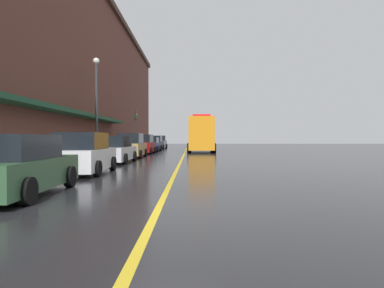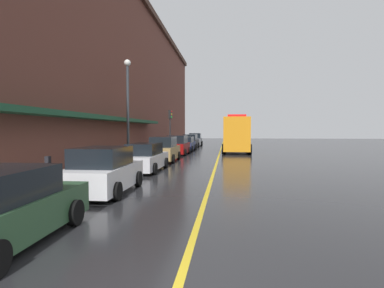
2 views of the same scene
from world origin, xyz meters
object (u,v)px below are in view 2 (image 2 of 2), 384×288
(parked_car_0, at_px, (0,210))
(parked_car_6, at_px, (190,142))
(parking_meter_1, at_px, (162,144))
(traffic_light_near, at_px, (170,122))
(parked_car_4, at_px, (178,146))
(parked_car_7, at_px, (195,140))
(parked_car_1, at_px, (104,171))
(parked_car_5, at_px, (186,144))
(parked_car_2, at_px, (146,158))
(parking_meter_0, at_px, (158,145))
(parking_meter_3, at_px, (48,168))
(parked_car_3, at_px, (164,150))
(parking_meter_2, at_px, (188,138))
(utility_truck, at_px, (236,135))
(street_lamp_left, at_px, (128,100))

(parked_car_0, height_order, parked_car_6, parked_car_6)
(parking_meter_1, distance_m, traffic_light_near, 4.43)
(parked_car_4, height_order, parked_car_7, parked_car_7)
(parked_car_1, relative_size, parked_car_4, 1.03)
(parked_car_1, bearing_deg, parked_car_5, -0.92)
(parked_car_7, bearing_deg, parked_car_4, 178.03)
(parked_car_2, relative_size, parking_meter_0, 3.55)
(parked_car_5, distance_m, parked_car_7, 11.69)
(parking_meter_1, xyz_separation_m, parking_meter_3, (0.00, -18.75, 0.00))
(parked_car_2, bearing_deg, parking_meter_0, 9.04)
(parked_car_3, bearing_deg, parking_meter_0, 18.44)
(parking_meter_3, bearing_deg, parked_car_0, -70.34)
(parked_car_5, relative_size, parking_meter_0, 3.65)
(parking_meter_3, relative_size, traffic_light_near, 0.31)
(parked_car_3, distance_m, parked_car_7, 23.22)
(parked_car_7, xyz_separation_m, parking_meter_2, (-1.37, 1.56, 0.20))
(parked_car_2, distance_m, utility_truck, 16.83)
(parked_car_3, distance_m, street_lamp_left, 4.74)
(parking_meter_3, bearing_deg, parking_meter_0, 90.00)
(parked_car_6, xyz_separation_m, parking_meter_2, (-1.35, 7.57, 0.24))
(parked_car_2, distance_m, parking_meter_1, 11.37)
(parked_car_3, bearing_deg, traffic_light_near, 7.21)
(utility_truck, bearing_deg, parked_car_3, -28.01)
(parked_car_3, height_order, traffic_light_near, traffic_light_near)
(parked_car_0, relative_size, parked_car_6, 1.03)
(traffic_light_near, bearing_deg, parking_meter_2, 90.23)
(parked_car_4, distance_m, parking_meter_0, 2.64)
(parked_car_6, bearing_deg, parked_car_3, -178.76)
(parked_car_6, relative_size, parking_meter_1, 3.36)
(parked_car_0, distance_m, parked_car_6, 34.37)
(parking_meter_1, relative_size, street_lamp_left, 0.19)
(utility_truck, relative_size, traffic_light_near, 2.01)
(parking_meter_2, bearing_deg, parking_meter_3, -90.00)
(parked_car_0, distance_m, parked_car_3, 17.17)
(utility_truck, height_order, parking_meter_2, utility_truck)
(parked_car_3, xyz_separation_m, parked_car_5, (0.12, 11.53, -0.11))
(parked_car_3, height_order, parked_car_4, parked_car_3)
(parking_meter_1, bearing_deg, parked_car_4, 16.92)
(street_lamp_left, bearing_deg, parking_meter_3, -86.74)
(parking_meter_2, bearing_deg, parked_car_0, -87.97)
(parking_meter_3, distance_m, traffic_light_near, 22.76)
(utility_truck, bearing_deg, street_lamp_left, -30.00)
(parked_car_1, distance_m, parking_meter_2, 36.51)
(utility_truck, distance_m, parking_meter_1, 8.43)
(parked_car_2, bearing_deg, street_lamp_left, 34.06)
(traffic_light_near, bearing_deg, parked_car_1, -86.27)
(parking_meter_0, height_order, parking_meter_2, same)
(parked_car_1, distance_m, parked_car_4, 17.90)
(parking_meter_3, distance_m, street_lamp_left, 11.05)
(parked_car_1, distance_m, parked_car_6, 28.91)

